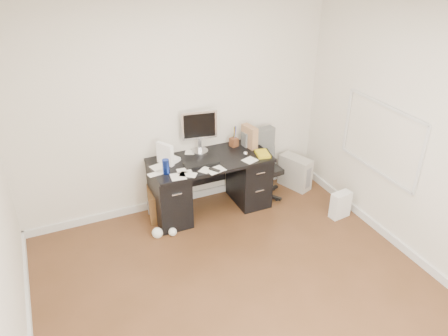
{
  "coord_description": "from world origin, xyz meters",
  "views": [
    {
      "loc": [
        -1.49,
        -2.8,
        3.27
      ],
      "look_at": [
        0.29,
        1.2,
        0.85
      ],
      "focal_mm": 35.0,
      "sensor_mm": 36.0,
      "label": 1
    }
  ],
  "objects_px": {
    "lcd_monitor": "(199,132)",
    "wicker_basket": "(164,203)",
    "desk": "(210,183)",
    "keyboard": "(201,163)",
    "pc_tower": "(295,172)",
    "office_chair": "(263,166)"
  },
  "relations": [
    {
      "from": "lcd_monitor",
      "to": "wicker_basket",
      "type": "xyz_separation_m",
      "value": [
        -0.55,
        -0.12,
        -0.84
      ]
    },
    {
      "from": "desk",
      "to": "keyboard",
      "type": "xyz_separation_m",
      "value": [
        -0.15,
        -0.09,
        0.36
      ]
    },
    {
      "from": "pc_tower",
      "to": "lcd_monitor",
      "type": "bearing_deg",
      "value": 152.23
    },
    {
      "from": "desk",
      "to": "office_chair",
      "type": "distance_m",
      "value": 0.78
    },
    {
      "from": "desk",
      "to": "wicker_basket",
      "type": "relative_size",
      "value": 3.87
    },
    {
      "from": "lcd_monitor",
      "to": "office_chair",
      "type": "bearing_deg",
      "value": -5.42
    },
    {
      "from": "lcd_monitor",
      "to": "pc_tower",
      "type": "height_order",
      "value": "lcd_monitor"
    },
    {
      "from": "lcd_monitor",
      "to": "pc_tower",
      "type": "distance_m",
      "value": 1.59
    },
    {
      "from": "pc_tower",
      "to": "wicker_basket",
      "type": "height_order",
      "value": "pc_tower"
    },
    {
      "from": "pc_tower",
      "to": "wicker_basket",
      "type": "xyz_separation_m",
      "value": [
        -1.92,
        0.05,
        -0.04
      ]
    },
    {
      "from": "wicker_basket",
      "to": "lcd_monitor",
      "type": "bearing_deg",
      "value": 12.7
    },
    {
      "from": "lcd_monitor",
      "to": "office_chair",
      "type": "height_order",
      "value": "lcd_monitor"
    },
    {
      "from": "desk",
      "to": "keyboard",
      "type": "distance_m",
      "value": 0.4
    },
    {
      "from": "office_chair",
      "to": "keyboard",
      "type": "bearing_deg",
      "value": -179.34
    },
    {
      "from": "office_chair",
      "to": "lcd_monitor",
      "type": "bearing_deg",
      "value": 159.74
    },
    {
      "from": "lcd_monitor",
      "to": "pc_tower",
      "type": "bearing_deg",
      "value": 1.75
    },
    {
      "from": "keyboard",
      "to": "office_chair",
      "type": "bearing_deg",
      "value": 6.99
    },
    {
      "from": "wicker_basket",
      "to": "pc_tower",
      "type": "bearing_deg",
      "value": -1.62
    },
    {
      "from": "desk",
      "to": "keyboard",
      "type": "relative_size",
      "value": 3.5
    },
    {
      "from": "keyboard",
      "to": "wicker_basket",
      "type": "height_order",
      "value": "keyboard"
    },
    {
      "from": "desk",
      "to": "keyboard",
      "type": "bearing_deg",
      "value": -149.9
    },
    {
      "from": "desk",
      "to": "pc_tower",
      "type": "relative_size",
      "value": 3.26
    }
  ]
}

